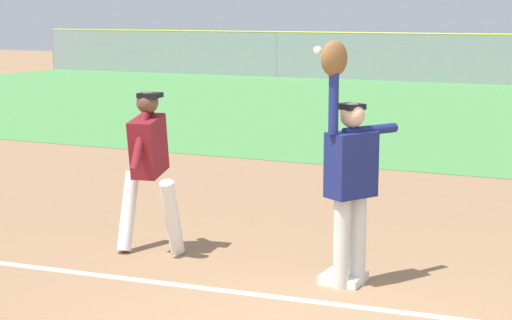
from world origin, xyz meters
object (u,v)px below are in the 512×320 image
Objects in this scene: runner at (149,161)px; parked_car_silver at (347,56)px; fielder at (350,168)px; baseball at (318,50)px; parked_car_white at (503,59)px; first_base at (343,278)px.

runner reaches higher than parked_car_silver.
runner is (-2.24, 0.17, -0.12)m from fielder.
baseball is (1.99, -0.39, 1.19)m from runner.
parked_car_white is (-2.49, 26.77, -0.45)m from fielder.
first_base is at bearing -11.15° from runner.
parked_car_silver is 1.00× the size of parked_car_white.
runner is 23.24× the size of baseball.
parked_car_white is (6.29, 0.22, 0.00)m from parked_car_silver.
fielder is at bearing -13.45° from runner.
fielder is at bearing 41.49° from baseball.
fielder is (0.07, -0.09, 1.08)m from first_base.
fielder is at bearing -52.90° from first_base.
first_base is 2.18m from baseball.
first_base is 0.08× the size of parked_car_silver.
fielder is 26.89m from parked_car_white.
runner reaches higher than parked_car_white.
first_base is at bearing -21.58° from fielder.
runner is at bearing 168.97° from baseball.
baseball is 28.14m from parked_car_silver.
runner is at bearing -82.51° from parked_car_silver.
runner is at bearing 177.90° from first_base.
fielder reaches higher than baseball.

